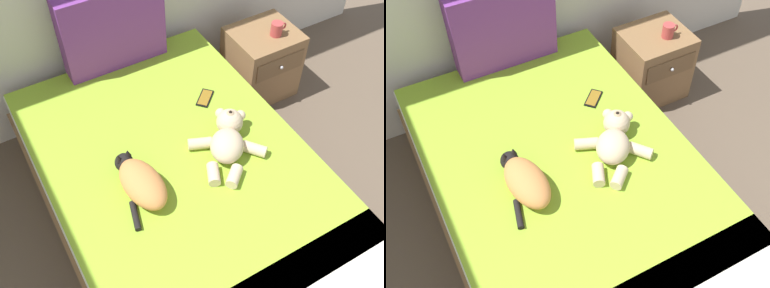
# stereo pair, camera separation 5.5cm
# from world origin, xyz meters

# --- Properties ---
(bed) EXTENTS (1.41, 2.09, 0.48)m
(bed) POSITION_xyz_m (1.70, 2.60, 0.24)
(bed) COLOR olive
(bed) RESTS_ON ground_plane
(patterned_cushion) EXTENTS (0.65, 0.15, 0.54)m
(patterned_cushion) POSITION_xyz_m (1.76, 3.54, 0.74)
(patterned_cushion) COLOR #72338C
(patterned_cushion) RESTS_ON bed
(cat) EXTENTS (0.25, 0.43, 0.15)m
(cat) POSITION_xyz_m (1.45, 2.55, 0.55)
(cat) COLOR #D18447
(cat) RESTS_ON bed
(teddy_bear) EXTENTS (0.41, 0.47, 0.16)m
(teddy_bear) POSITION_xyz_m (1.98, 2.57, 0.54)
(teddy_bear) COLOR beige
(teddy_bear) RESTS_ON bed
(cell_phone) EXTENTS (0.16, 0.15, 0.01)m
(cell_phone) POSITION_xyz_m (2.08, 2.97, 0.48)
(cell_phone) COLOR black
(cell_phone) RESTS_ON bed
(nightstand) EXTENTS (0.46, 0.44, 0.51)m
(nightstand) POSITION_xyz_m (2.74, 3.28, 0.26)
(nightstand) COLOR olive
(nightstand) RESTS_ON ground_plane
(mug) EXTENTS (0.12, 0.08, 0.09)m
(mug) POSITION_xyz_m (2.79, 3.23, 0.56)
(mug) COLOR #B23F3F
(mug) RESTS_ON nightstand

